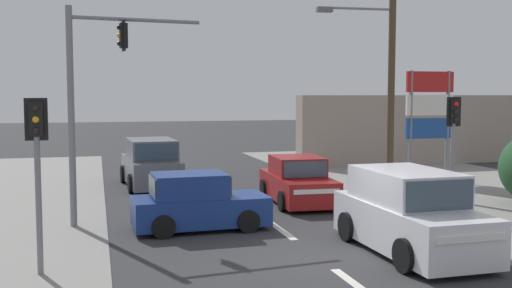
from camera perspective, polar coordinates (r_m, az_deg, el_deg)
ground_plane at (r=13.52m, az=6.19°, el=-10.85°), size 140.00×140.00×0.00m
lane_dash_near at (r=11.75m, az=9.79°, el=-13.28°), size 0.20×2.40×0.01m
lane_dash_mid at (r=16.27m, az=2.34°, el=-8.14°), size 0.20×2.40×0.01m
lane_dash_far at (r=21.00m, az=-1.73°, el=-5.21°), size 0.20×2.40×0.01m
utility_pole_midground_right at (r=22.72m, az=12.48°, el=8.16°), size 3.78×0.45×9.34m
traffic_signal_mast at (r=17.00m, az=-15.43°, el=5.25°), size 3.67×0.54×6.00m
pedestal_signal_right_kerb at (r=18.02m, az=18.26°, el=0.64°), size 0.44×0.29×3.56m
pedestal_signal_left_kerb at (r=12.59m, az=-20.12°, el=-1.06°), size 0.44×0.29×3.56m
shopping_plaza_sign at (r=25.56m, az=16.19°, el=3.09°), size 2.10×0.16×4.60m
shopfront_wall_far at (r=32.28m, az=14.23°, el=1.33°), size 12.00×1.00×3.60m
sedan_oncoming_mid at (r=20.13m, az=3.96°, el=-3.64°), size 2.06×4.32×1.56m
suv_kerbside_parked at (r=23.92m, az=-9.98°, el=-1.93°), size 2.26×4.63×1.90m
suv_oncoming_near at (r=14.28m, az=14.36°, el=-6.49°), size 2.12×4.57×1.90m
hatchback_receding_far at (r=16.25m, az=-5.60°, el=-5.66°), size 3.69×1.88×1.53m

